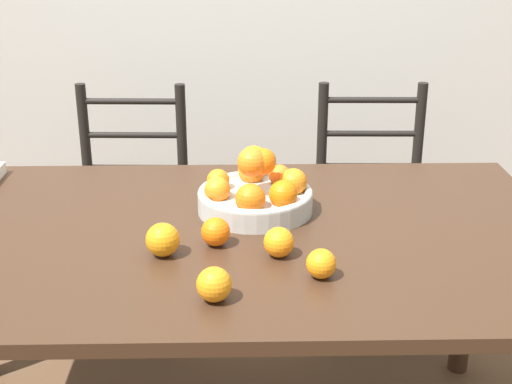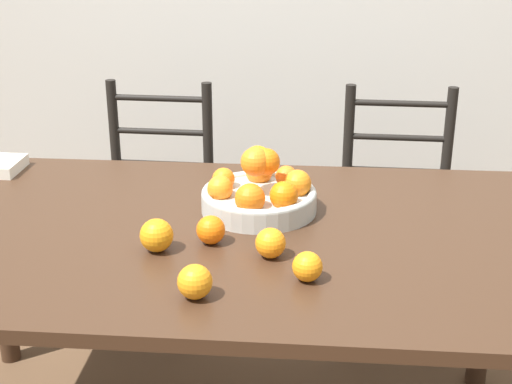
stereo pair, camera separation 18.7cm
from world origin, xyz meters
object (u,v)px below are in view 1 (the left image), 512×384
at_px(fruit_bowl, 256,192).
at_px(orange_loose_1, 214,284).
at_px(orange_loose_2, 321,264).
at_px(chair_right, 372,211).
at_px(orange_loose_4, 163,240).
at_px(orange_loose_3, 215,232).
at_px(orange_loose_0, 279,242).
at_px(chair_left, 131,213).

height_order(fruit_bowl, orange_loose_1, fruit_bowl).
height_order(orange_loose_2, chair_right, chair_right).
bearing_deg(chair_right, orange_loose_4, -124.16).
height_order(orange_loose_3, orange_loose_4, orange_loose_4).
bearing_deg(orange_loose_0, orange_loose_4, 177.81).
distance_m(orange_loose_0, orange_loose_2, 0.14).
distance_m(fruit_bowl, orange_loose_3, 0.24).
relative_size(orange_loose_2, chair_right, 0.07).
bearing_deg(orange_loose_3, orange_loose_0, -22.65).
bearing_deg(chair_left, orange_loose_0, -60.13).
bearing_deg(chair_left, chair_right, 2.12).
relative_size(orange_loose_2, chair_left, 0.07).
distance_m(orange_loose_1, orange_loose_4, 0.26).
bearing_deg(orange_loose_2, orange_loose_0, 129.47).
xyz_separation_m(orange_loose_3, chair_right, (0.57, 0.92, -0.34)).
height_order(fruit_bowl, orange_loose_2, fruit_bowl).
xyz_separation_m(orange_loose_0, orange_loose_2, (0.09, -0.11, -0.00)).
bearing_deg(orange_loose_3, orange_loose_2, -35.43).
relative_size(fruit_bowl, orange_loose_3, 4.37).
relative_size(orange_loose_1, orange_loose_4, 0.93).
distance_m(orange_loose_3, chair_right, 1.13).
bearing_deg(chair_right, orange_loose_2, -105.04).
relative_size(fruit_bowl, orange_loose_2, 4.62).
distance_m(orange_loose_4, chair_left, 1.06).
distance_m(fruit_bowl, orange_loose_4, 0.36).
xyz_separation_m(orange_loose_1, chair_right, (0.57, 1.19, -0.34)).
xyz_separation_m(orange_loose_1, orange_loose_4, (-0.13, 0.22, 0.00)).
height_order(fruit_bowl, chair_right, fruit_bowl).
bearing_deg(orange_loose_4, chair_right, 54.27).
bearing_deg(chair_left, orange_loose_1, -70.78).
distance_m(orange_loose_0, orange_loose_4, 0.28).
xyz_separation_m(orange_loose_0, orange_loose_3, (-0.16, 0.06, -0.00)).
distance_m(orange_loose_3, orange_loose_4, 0.14).
height_order(orange_loose_3, chair_left, chair_left).
height_order(orange_loose_3, chair_right, chair_right).
relative_size(orange_loose_0, orange_loose_2, 1.07).
relative_size(orange_loose_1, orange_loose_2, 1.11).
distance_m(orange_loose_1, orange_loose_2, 0.26).
distance_m(orange_loose_2, orange_loose_3, 0.30).
xyz_separation_m(orange_loose_2, chair_left, (-0.61, 1.09, -0.34)).
bearing_deg(chair_right, orange_loose_1, -113.88).
xyz_separation_m(orange_loose_3, orange_loose_4, (-0.13, -0.05, 0.00)).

